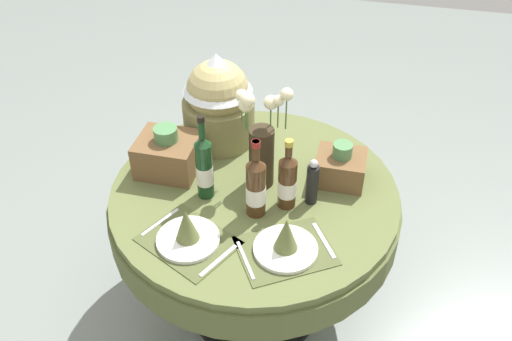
# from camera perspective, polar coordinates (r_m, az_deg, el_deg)

# --- Properties ---
(ground) EXTENTS (8.00, 8.00, 0.00)m
(ground) POSITION_cam_1_polar(r_m,az_deg,el_deg) (2.86, -0.14, -13.23)
(ground) COLOR gray
(dining_table) EXTENTS (1.23, 1.23, 0.74)m
(dining_table) POSITION_cam_1_polar(r_m,az_deg,el_deg) (2.41, -0.16, -4.29)
(dining_table) COLOR #5B6638
(dining_table) RESTS_ON ground
(place_setting_left) EXTENTS (0.42, 0.39, 0.16)m
(place_setting_left) POSITION_cam_1_polar(r_m,az_deg,el_deg) (2.09, -7.06, -6.35)
(place_setting_left) COLOR #4E562F
(place_setting_left) RESTS_ON dining_table
(place_setting_right) EXTENTS (0.43, 0.40, 0.16)m
(place_setting_right) POSITION_cam_1_polar(r_m,az_deg,el_deg) (2.04, 3.08, -7.36)
(place_setting_right) COLOR #4E562F
(place_setting_right) RESTS_ON dining_table
(flower_vase) EXTENTS (0.23, 0.12, 0.45)m
(flower_vase) POSITION_cam_1_polar(r_m,az_deg,el_deg) (2.24, 0.52, 2.76)
(flower_vase) COLOR #332819
(flower_vase) RESTS_ON dining_table
(wine_bottle_left) EXTENTS (0.07, 0.07, 0.39)m
(wine_bottle_left) POSITION_cam_1_polar(r_m,az_deg,el_deg) (2.21, -5.33, 0.36)
(wine_bottle_left) COLOR #143819
(wine_bottle_left) RESTS_ON dining_table
(wine_bottle_right) EXTENTS (0.07, 0.07, 0.32)m
(wine_bottle_right) POSITION_cam_1_polar(r_m,az_deg,el_deg) (2.17, 3.25, -1.08)
(wine_bottle_right) COLOR #422814
(wine_bottle_right) RESTS_ON dining_table
(wine_bottle_rear) EXTENTS (0.08, 0.08, 0.35)m
(wine_bottle_rear) POSITION_cam_1_polar(r_m,az_deg,el_deg) (2.13, -0.02, -1.67)
(wine_bottle_rear) COLOR #422814
(wine_bottle_rear) RESTS_ON dining_table
(pepper_mill) EXTENTS (0.05, 0.05, 0.21)m
(pepper_mill) POSITION_cam_1_polar(r_m,az_deg,el_deg) (2.21, 5.80, -1.27)
(pepper_mill) COLOR black
(pepper_mill) RESTS_ON dining_table
(gift_tub_back_left) EXTENTS (0.33, 0.33, 0.44)m
(gift_tub_back_left) POSITION_cam_1_polar(r_m,az_deg,el_deg) (2.49, -3.93, 7.60)
(gift_tub_back_left) COLOR olive
(gift_tub_back_left) RESTS_ON dining_table
(woven_basket_side_left) EXTENTS (0.25, 0.22, 0.22)m
(woven_basket_side_left) POSITION_cam_1_polar(r_m,az_deg,el_deg) (2.40, -9.02, 1.74)
(woven_basket_side_left) COLOR brown
(woven_basket_side_left) RESTS_ON dining_table
(woven_basket_side_right) EXTENTS (0.21, 0.18, 0.18)m
(woven_basket_side_right) POSITION_cam_1_polar(r_m,az_deg,el_deg) (2.36, 8.68, 0.41)
(woven_basket_side_right) COLOR brown
(woven_basket_side_right) RESTS_ON dining_table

